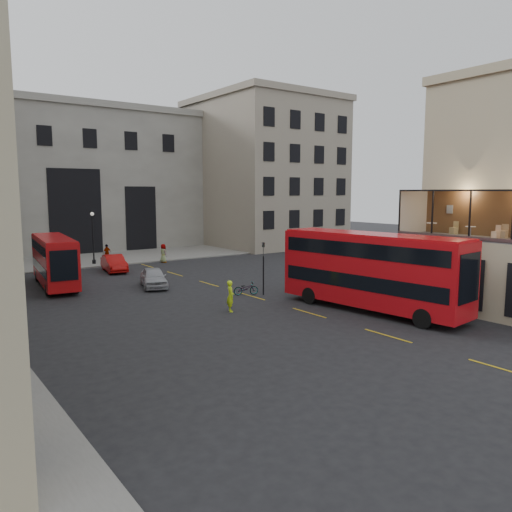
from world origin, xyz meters
TOP-DOWN VIEW (x-y plane):
  - ground at (0.00, 0.00)m, footprint 140.00×140.00m
  - host_frontage at (6.50, 0.00)m, footprint 3.00×11.00m
  - cafe_floor at (6.50, 0.00)m, footprint 3.00×10.00m
  - gateway at (-5.00, 47.99)m, footprint 35.00×10.60m
  - building_right at (20.00, 39.97)m, footprint 16.60×18.60m
  - pavement_far at (-6.00, 38.00)m, footprint 40.00×12.00m
  - traffic_light_near at (-1.00, 12.00)m, footprint 0.16×0.20m
  - traffic_light_far at (-15.00, 28.00)m, footprint 0.16×0.20m
  - street_lamp_a at (-17.00, 18.00)m, footprint 0.36×0.36m
  - street_lamp_b at (-6.00, 34.00)m, footprint 0.36×0.36m
  - bus_near at (1.43, 4.16)m, footprint 4.13×12.37m
  - bus_far at (-12.28, 24.02)m, footprint 3.34×9.96m
  - car_a at (-6.17, 19.31)m, footprint 3.09×4.83m
  - car_b at (-5.92, 28.50)m, footprint 2.32×4.91m
  - bicycle at (-2.03, 12.72)m, footprint 1.89×1.20m
  - cyclist at (-5.66, 9.17)m, footprint 0.70×0.83m
  - pedestrian_b at (-10.35, 30.72)m, footprint 1.38×1.14m
  - pedestrian_c at (-4.05, 35.67)m, footprint 1.15×0.79m
  - pedestrian_d at (0.39, 31.31)m, footprint 0.72×1.01m
  - cafe_table_mid at (5.59, 0.27)m, footprint 0.58×0.58m
  - cafe_table_far at (5.83, 3.09)m, footprint 0.63×0.63m
  - cafe_chair_b at (7.44, -0.77)m, footprint 0.42×0.42m
  - cafe_chair_c at (7.14, -0.48)m, footprint 0.46×0.46m
  - cafe_chair_d at (7.66, 2.66)m, footprint 0.47×0.47m

SIDE VIEW (x-z plane):
  - ground at x=0.00m, z-range 0.00..0.00m
  - pavement_far at x=-6.00m, z-range 0.00..0.12m
  - bicycle at x=-2.03m, z-range 0.00..0.94m
  - car_a at x=-6.17m, z-range 0.00..1.53m
  - car_b at x=-5.92m, z-range 0.00..1.55m
  - pedestrian_c at x=-4.05m, z-range 0.00..1.82m
  - pedestrian_b at x=-10.35m, z-range 0.00..1.86m
  - pedestrian_d at x=0.39m, z-range 0.00..1.94m
  - cyclist at x=-5.66m, z-range 0.00..1.95m
  - bus_far at x=-12.28m, z-range 0.24..4.14m
  - host_frontage at x=6.50m, z-range 0.00..4.50m
  - street_lamp_a at x=-17.00m, z-range -0.27..5.06m
  - street_lamp_b at x=-6.00m, z-range -0.27..5.06m
  - traffic_light_near at x=-1.00m, z-range 0.52..4.32m
  - traffic_light_far at x=-15.00m, z-range 0.52..4.32m
  - bus_near at x=1.43m, z-range 0.30..5.14m
  - cafe_floor at x=6.50m, z-range 4.50..4.60m
  - cafe_chair_c at x=7.14m, z-range 4.45..5.23m
  - cafe_chair_b at x=7.44m, z-range 4.44..5.27m
  - cafe_chair_d at x=7.66m, z-range 4.44..5.27m
  - cafe_table_mid at x=5.59m, z-range 4.72..5.45m
  - cafe_table_far at x=5.83m, z-range 4.73..5.52m
  - gateway at x=-5.00m, z-range 0.39..18.39m
  - building_right at x=20.00m, z-range 0.39..20.39m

